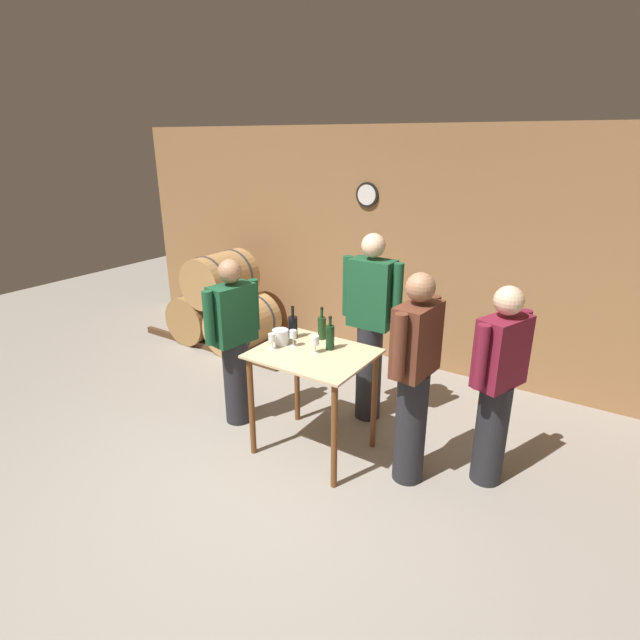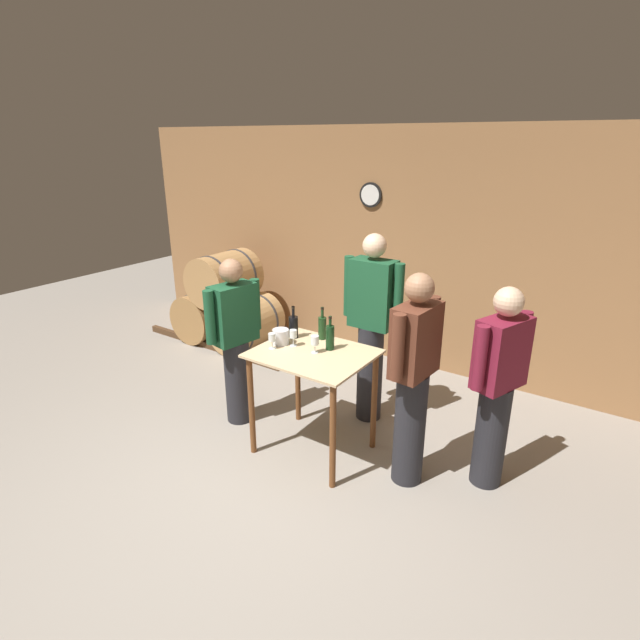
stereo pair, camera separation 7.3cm
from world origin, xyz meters
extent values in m
plane|color=gray|center=(0.00, 0.00, 0.00)|extent=(14.00, 14.00, 0.00)
cube|color=#996B42|center=(0.00, 2.91, 1.35)|extent=(8.40, 0.05, 2.70)
cylinder|color=black|center=(-0.60, 2.87, 1.94)|extent=(0.28, 0.03, 0.28)
cylinder|color=white|center=(-0.60, 2.86, 1.94)|extent=(0.23, 0.01, 0.23)
cube|color=#4C331E|center=(-2.28, 1.82, 0.04)|extent=(2.26, 0.06, 0.08)
cube|color=#4C331E|center=(-2.28, 2.45, 0.04)|extent=(2.26, 0.06, 0.08)
cylinder|color=#9E7242|center=(-2.62, 2.13, 0.32)|extent=(0.65, 0.79, 0.65)
cylinder|color=#38383D|center=(-2.62, 1.90, 0.32)|extent=(0.66, 0.03, 0.66)
cylinder|color=#38383D|center=(-2.62, 2.37, 0.32)|extent=(0.66, 0.03, 0.66)
cylinder|color=tan|center=(-1.94, 2.13, 0.32)|extent=(0.65, 0.79, 0.65)
cylinder|color=#38383D|center=(-1.94, 1.90, 0.32)|extent=(0.66, 0.03, 0.66)
cylinder|color=#38383D|center=(-1.94, 2.37, 0.32)|extent=(0.66, 0.03, 0.66)
cylinder|color=#AD7F4C|center=(-2.28, 2.13, 0.87)|extent=(0.65, 0.79, 0.65)
cylinder|color=#38383D|center=(-2.28, 1.90, 0.87)|extent=(0.66, 0.03, 0.66)
cylinder|color=#38383D|center=(-2.28, 2.37, 0.87)|extent=(0.66, 0.03, 0.66)
cube|color=#D1B284|center=(0.07, 0.77, 0.91)|extent=(0.93, 0.77, 0.02)
cylinder|color=brown|center=(-0.33, 0.44, 0.45)|extent=(0.05, 0.05, 0.90)
cylinder|color=brown|center=(0.48, 0.44, 0.45)|extent=(0.05, 0.05, 0.90)
cylinder|color=brown|center=(-0.33, 1.09, 0.45)|extent=(0.05, 0.05, 0.90)
cylinder|color=brown|center=(0.48, 1.09, 0.45)|extent=(0.05, 0.05, 0.90)
cylinder|color=black|center=(-0.25, 0.93, 1.02)|extent=(0.08, 0.08, 0.19)
cylinder|color=black|center=(-0.25, 0.93, 1.16)|extent=(0.02, 0.02, 0.10)
cylinder|color=black|center=(-0.25, 0.93, 1.20)|extent=(0.03, 0.03, 0.02)
cylinder|color=#193819|center=(-0.03, 1.05, 1.02)|extent=(0.07, 0.07, 0.19)
cylinder|color=#193819|center=(-0.03, 1.05, 1.16)|extent=(0.02, 0.02, 0.09)
cylinder|color=black|center=(-0.03, 1.05, 1.20)|extent=(0.03, 0.03, 0.02)
cylinder|color=black|center=(0.15, 0.90, 1.02)|extent=(0.07, 0.07, 0.20)
cylinder|color=black|center=(0.15, 0.90, 1.17)|extent=(0.02, 0.02, 0.08)
cylinder|color=black|center=(0.15, 0.90, 1.20)|extent=(0.03, 0.03, 0.02)
cylinder|color=silver|center=(-0.25, 0.64, 0.92)|extent=(0.06, 0.06, 0.00)
cylinder|color=silver|center=(-0.25, 0.64, 0.96)|extent=(0.01, 0.01, 0.07)
cylinder|color=silver|center=(-0.25, 0.64, 1.02)|extent=(0.06, 0.06, 0.07)
cylinder|color=silver|center=(-0.14, 0.78, 0.92)|extent=(0.06, 0.06, 0.00)
cylinder|color=silver|center=(-0.14, 0.78, 0.96)|extent=(0.01, 0.01, 0.07)
cylinder|color=silver|center=(-0.14, 0.78, 1.03)|extent=(0.06, 0.06, 0.07)
cylinder|color=silver|center=(0.09, 0.77, 0.92)|extent=(0.06, 0.06, 0.00)
cylinder|color=silver|center=(0.09, 0.77, 0.96)|extent=(0.01, 0.01, 0.07)
cylinder|color=silver|center=(0.09, 0.77, 1.03)|extent=(0.07, 0.07, 0.07)
cylinder|color=silver|center=(-0.26, 0.76, 0.99)|extent=(0.14, 0.14, 0.13)
cylinder|color=#232328|center=(0.91, 0.86, 0.46)|extent=(0.24, 0.24, 0.92)
cube|color=#592D1E|center=(0.91, 0.86, 1.19)|extent=(0.25, 0.42, 0.54)
sphere|color=#9E7051|center=(0.91, 0.86, 1.58)|extent=(0.21, 0.21, 0.21)
cylinder|color=#592D1E|center=(0.93, 1.11, 1.22)|extent=(0.09, 0.09, 0.48)
cylinder|color=#592D1E|center=(0.89, 0.61, 1.22)|extent=(0.09, 0.09, 0.48)
cylinder|color=#232328|center=(0.20, 1.51, 0.47)|extent=(0.24, 0.24, 0.94)
cube|color=#194C2D|center=(0.20, 1.51, 1.25)|extent=(0.40, 0.22, 0.62)
sphere|color=beige|center=(0.20, 1.51, 1.68)|extent=(0.21, 0.21, 0.21)
cylinder|color=#194C2D|center=(0.45, 1.51, 1.28)|extent=(0.09, 0.09, 0.56)
cylinder|color=#194C2D|center=(-0.05, 1.51, 1.28)|extent=(0.09, 0.09, 0.56)
cylinder|color=#232328|center=(1.44, 1.18, 0.42)|extent=(0.24, 0.24, 0.84)
cube|color=maroon|center=(1.44, 1.18, 1.10)|extent=(0.34, 0.45, 0.53)
sphere|color=beige|center=(1.44, 1.18, 1.49)|extent=(0.21, 0.21, 0.21)
cylinder|color=maroon|center=(1.52, 1.42, 1.13)|extent=(0.09, 0.09, 0.47)
cylinder|color=maroon|center=(1.35, 0.95, 1.13)|extent=(0.09, 0.09, 0.47)
cylinder|color=#232328|center=(-0.80, 0.77, 0.41)|extent=(0.24, 0.24, 0.81)
cube|color=#194C2D|center=(-0.80, 0.77, 1.08)|extent=(0.29, 0.43, 0.54)
sphere|color=#9E7051|center=(-0.80, 0.77, 1.47)|extent=(0.21, 0.21, 0.21)
cylinder|color=#194C2D|center=(-0.85, 0.53, 1.11)|extent=(0.09, 0.09, 0.48)
cylinder|color=#194C2D|center=(-0.76, 1.02, 1.11)|extent=(0.09, 0.09, 0.48)
camera|label=1|loc=(2.15, -2.30, 2.56)|focal=28.00mm
camera|label=2|loc=(2.21, -2.26, 2.56)|focal=28.00mm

